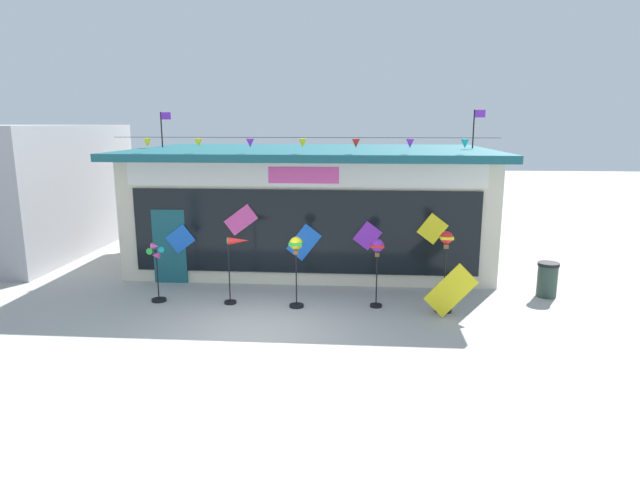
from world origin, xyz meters
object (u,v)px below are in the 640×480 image
(kite_shop_building, at_px, (314,204))
(wind_spinner_far_left, at_px, (156,266))
(display_kite_on_ground, at_px, (451,291))
(wind_spinner_center_right, at_px, (377,254))
(wind_spinner_center_left, at_px, (296,255))
(trash_bin, at_px, (547,279))
(wind_spinner_left, at_px, (236,256))
(wind_spinner_right, at_px, (446,256))

(kite_shop_building, height_order, wind_spinner_far_left, kite_shop_building)
(display_kite_on_ground, bearing_deg, wind_spinner_center_right, 161.39)
(wind_spinner_center_left, height_order, wind_spinner_center_right, wind_spinner_center_left)
(trash_bin, bearing_deg, display_kite_on_ground, -147.65)
(kite_shop_building, relative_size, wind_spinner_left, 6.39)
(wind_spinner_center_left, bearing_deg, wind_spinner_right, -0.95)
(wind_spinner_center_right, relative_size, display_kite_on_ground, 1.46)
(kite_shop_building, relative_size, wind_spinner_right, 5.56)
(wind_spinner_right, height_order, trash_bin, wind_spinner_right)
(wind_spinner_right, bearing_deg, display_kite_on_ground, -73.09)
(kite_shop_building, distance_m, wind_spinner_center_left, 4.74)
(trash_bin, distance_m, display_kite_on_ground, 3.11)
(wind_spinner_left, height_order, wind_spinner_center_left, wind_spinner_center_left)
(wind_spinner_far_left, height_order, wind_spinner_right, wind_spinner_right)
(wind_spinner_left, relative_size, trash_bin, 1.88)
(wind_spinner_left, distance_m, wind_spinner_right, 4.84)
(kite_shop_building, height_order, wind_spinner_center_right, kite_shop_building)
(wind_spinner_far_left, xyz_separation_m, wind_spinner_center_left, (3.39, -0.13, 0.37))
(kite_shop_building, bearing_deg, wind_spinner_left, -107.47)
(wind_spinner_far_left, relative_size, wind_spinner_left, 0.89)
(trash_bin, relative_size, display_kite_on_ground, 0.78)
(kite_shop_building, bearing_deg, wind_spinner_center_left, -89.99)
(wind_spinner_far_left, relative_size, wind_spinner_center_left, 0.87)
(wind_spinner_far_left, relative_size, display_kite_on_ground, 1.30)
(kite_shop_building, distance_m, wind_spinner_left, 4.84)
(wind_spinner_far_left, distance_m, wind_spinner_right, 6.80)
(display_kite_on_ground, bearing_deg, trash_bin, 32.35)
(wind_spinner_center_right, height_order, wind_spinner_right, wind_spinner_right)
(wind_spinner_center_left, xyz_separation_m, display_kite_on_ground, (3.50, -0.39, -0.65))
(wind_spinner_center_left, bearing_deg, wind_spinner_center_right, 4.83)
(trash_bin, bearing_deg, wind_spinner_center_left, -168.27)
(display_kite_on_ground, bearing_deg, wind_spinner_left, 174.07)
(wind_spinner_far_left, relative_size, wind_spinner_right, 0.78)
(wind_spinner_right, height_order, display_kite_on_ground, wind_spinner_right)
(wind_spinner_left, distance_m, trash_bin, 7.68)
(wind_spinner_left, distance_m, display_kite_on_ground, 5.00)
(kite_shop_building, height_order, trash_bin, kite_shop_building)
(wind_spinner_far_left, bearing_deg, wind_spinner_right, -1.61)
(wind_spinner_far_left, bearing_deg, trash_bin, 6.82)
(wind_spinner_far_left, distance_m, wind_spinner_center_left, 3.41)
(display_kite_on_ground, bearing_deg, wind_spinner_right, 106.91)
(wind_spinner_far_left, height_order, wind_spinner_center_right, wind_spinner_center_right)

